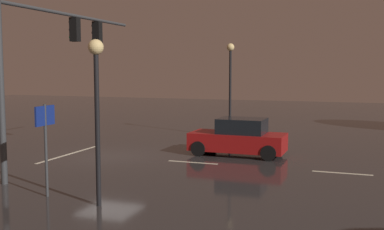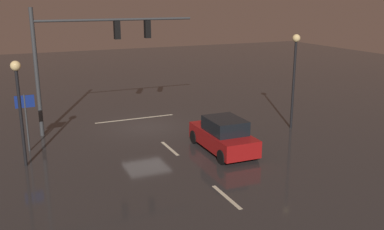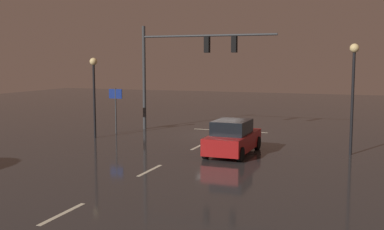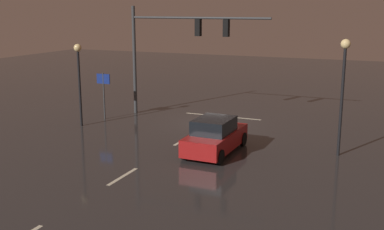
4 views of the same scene
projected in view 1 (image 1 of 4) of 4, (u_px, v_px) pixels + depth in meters
The scene contains 9 objects.
ground_plane at pixel (109, 156), 20.86m from camera, with size 80.00×80.00×0.00m, color #2D2B2B.
traffic_signal_assembly at pixel (52, 47), 18.08m from camera, with size 8.98×0.47×6.86m.
lane_dash_far at pixel (193, 162), 19.51m from camera, with size 2.20×0.16×0.01m, color beige.
lane_dash_mid at pixel (342, 173), 17.50m from camera, with size 2.20×0.16×0.01m, color beige.
stop_bar at pixel (71, 154), 21.54m from camera, with size 5.00×0.16×0.01m, color beige.
car_approaching at pixel (239, 138), 21.10m from camera, with size 1.96×4.40×1.70m.
street_lamp_left_kerb at pixel (230, 72), 26.54m from camera, with size 0.44×0.44×5.39m.
street_lamp_right_kerb at pixel (97, 89), 13.02m from camera, with size 0.44×0.44×4.75m.
route_sign at pixel (45, 130), 14.08m from camera, with size 0.90×0.09×2.86m.
Camera 1 is at (18.11, 10.45, 3.91)m, focal length 43.34 mm.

